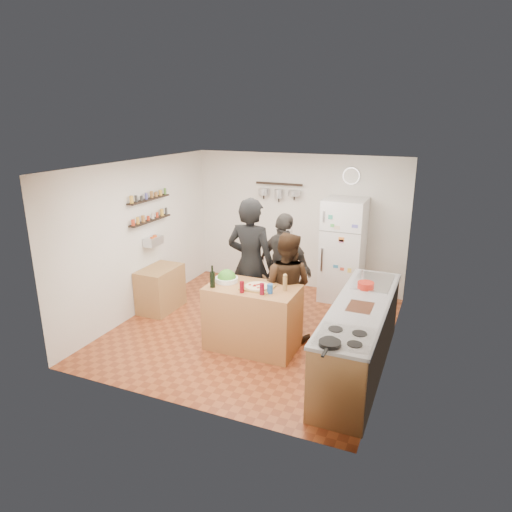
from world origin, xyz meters
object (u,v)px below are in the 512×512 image
at_px(wine_bottle, 212,280).
at_px(side_table, 161,289).
at_px(fridge, 343,250).
at_px(pepper_mill, 285,284).
at_px(person_left, 251,265).
at_px(person_back, 284,267).
at_px(skillet, 330,343).
at_px(person_center, 286,286).
at_px(red_bowl, 366,285).
at_px(salad_bowl, 227,279).
at_px(salt_canister, 270,289).
at_px(prep_island, 253,317).
at_px(counter_run, 359,338).
at_px(wall_clock, 351,176).

bearing_deg(wine_bottle, side_table, 150.31).
bearing_deg(fridge, side_table, -148.29).
bearing_deg(pepper_mill, side_table, 166.91).
bearing_deg(person_left, person_back, -123.55).
xyz_separation_m(skillet, side_table, (-3.34, 1.83, -0.58)).
height_order(person_center, fridge, fridge).
xyz_separation_m(pepper_mill, skillet, (0.94, -1.27, -0.06)).
bearing_deg(fridge, pepper_mill, -97.34).
height_order(person_left, skillet, person_left).
height_order(person_left, red_bowl, person_left).
xyz_separation_m(salad_bowl, skillet, (1.81, -1.27, 0.00)).
height_order(salad_bowl, side_table, salad_bowl).
distance_m(wine_bottle, salt_canister, 0.81).
bearing_deg(red_bowl, person_center, -178.08).
xyz_separation_m(salt_canister, person_left, (-0.58, 0.69, 0.05)).
bearing_deg(prep_island, skillet, -41.43).
relative_size(person_left, person_center, 1.27).
bearing_deg(person_left, side_table, -0.83).
relative_size(wine_bottle, fridge, 0.12).
height_order(pepper_mill, fridge, fridge).
height_order(salt_canister, fridge, fridge).
relative_size(person_center, person_back, 0.92).
bearing_deg(side_table, salad_bowl, -20.02).
height_order(prep_island, counter_run, prep_island).
relative_size(skillet, wall_clock, 0.77).
bearing_deg(salt_canister, side_table, 162.08).
distance_m(prep_island, pepper_mill, 0.71).
bearing_deg(counter_run, person_center, 156.56).
bearing_deg(counter_run, fridge, 108.06).
distance_m(wine_bottle, red_bowl, 2.07).
height_order(salad_bowl, person_back, person_back).
relative_size(person_back, skillet, 7.52).
distance_m(prep_island, wall_clock, 3.19).
xyz_separation_m(prep_island, red_bowl, (1.44, 0.52, 0.51)).
height_order(person_left, fridge, person_left).
xyz_separation_m(salad_bowl, wall_clock, (1.16, 2.55, 1.21)).
height_order(salt_canister, red_bowl, salt_canister).
relative_size(wine_bottle, person_center, 0.14).
bearing_deg(person_center, salad_bowl, 30.08).
height_order(red_bowl, side_table, red_bowl).
distance_m(wine_bottle, skillet, 2.14).
relative_size(salad_bowl, red_bowl, 1.46).
bearing_deg(salt_canister, person_back, 100.81).
height_order(person_center, skillet, person_center).
relative_size(person_center, skillet, 6.95).
bearing_deg(fridge, wine_bottle, -116.39).
distance_m(counter_run, skillet, 1.30).
relative_size(prep_island, red_bowl, 5.69).
bearing_deg(counter_run, red_bowl, 95.25).
bearing_deg(fridge, person_left, -120.79).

